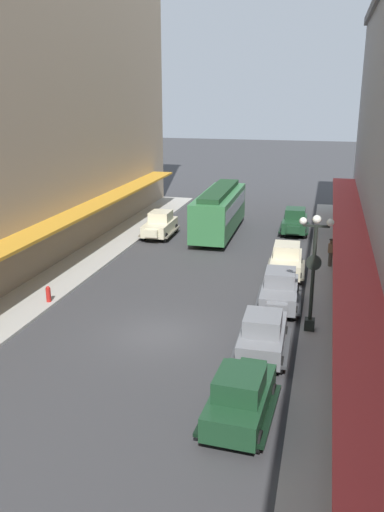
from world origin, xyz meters
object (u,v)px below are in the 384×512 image
streetcar (219,209)px  pedestrian_0 (331,252)px  lamp_post_with_clock (313,268)px  parked_car_4 (263,333)px  pedestrian_1 (340,269)px  parked_car_3 (286,260)px  parked_car_2 (241,395)px  parked_car_1 (295,221)px  parked_car_5 (280,289)px  parked_car_0 (160,224)px  fire_hydrant (48,294)px

streetcar → pedestrian_0: size_ratio=5.77×
lamp_post_with_clock → pedestrian_0: lamp_post_with_clock is taller
parked_car_4 → streetcar: bearing=106.7°
pedestrian_0 → pedestrian_1: 3.14m
parked_car_3 → lamp_post_with_clock: lamp_post_with_clock is taller
parked_car_2 → pedestrian_1: 14.04m
parked_car_1 → parked_car_5: 14.87m
parked_car_1 → parked_car_2: same height
parked_car_4 → pedestrian_0: bearing=77.8°
streetcar → parked_car_0: bearing=-157.0°
streetcar → pedestrian_1: size_ratio=5.88×
parked_car_3 → parked_car_4: 10.06m
parked_car_2 → lamp_post_with_clock: lamp_post_with_clock is taller
pedestrian_0 → streetcar: bearing=142.2°
lamp_post_with_clock → pedestrian_1: lamp_post_with_clock is taller
parked_car_3 → fire_hydrant: parked_car_3 is taller
parked_car_2 → streetcar: size_ratio=0.45×
parked_car_1 → fire_hydrant: (-10.93, -17.33, -0.38)m
parked_car_1 → fire_hydrant: size_ratio=5.22×
parked_car_0 → parked_car_3: bearing=-34.0°
parked_car_1 → streetcar: bearing=-162.0°
fire_hydrant → pedestrian_1: 15.39m
parked_car_5 → pedestrian_0: 7.25m
parked_car_1 → pedestrian_0: bearing=-71.7°
parked_car_0 → parked_car_1: size_ratio=1.00×
parked_car_5 → parked_car_2: bearing=-91.8°
parked_car_2 → fire_hydrant: 13.19m
parked_car_1 → parked_car_5: bearing=-89.0°
parked_car_0 → parked_car_2: (9.40, -21.31, 0.00)m
parked_car_0 → streetcar: bearing=23.0°
lamp_post_with_clock → parked_car_1: bearing=95.9°
parked_car_3 → lamp_post_with_clock: size_ratio=0.83×
parked_car_4 → fire_hydrant: (-10.99, 2.71, -0.38)m
parked_car_5 → fire_hydrant: size_ratio=5.25×
parked_car_4 → fire_hydrant: size_ratio=5.23×
fire_hydrant → parked_car_3: bearing=33.5°
streetcar → lamp_post_with_clock: lamp_post_with_clock is taller
parked_car_2 → pedestrian_1: bearing=76.8°
parked_car_4 → streetcar: streetcar is taller
parked_car_1 → pedestrian_1: bearing=-74.2°
lamp_post_with_clock → fire_hydrant: (-12.75, 0.14, -2.42)m
fire_hydrant → pedestrian_0: size_ratio=0.49×
lamp_post_with_clock → pedestrian_1: size_ratio=3.15×
parked_car_0 → pedestrian_1: bearing=-31.2°
parked_car_5 → pedestrian_0: size_ratio=2.58×
pedestrian_0 → pedestrian_1: size_ratio=1.02×
parked_car_1 → pedestrian_0: (2.65, -8.03, 0.07)m
parked_car_2 → fire_hydrant: parked_car_2 is taller
pedestrian_1 → parked_car_3: bearing=159.0°
parked_car_1 → pedestrian_1: size_ratio=2.61×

